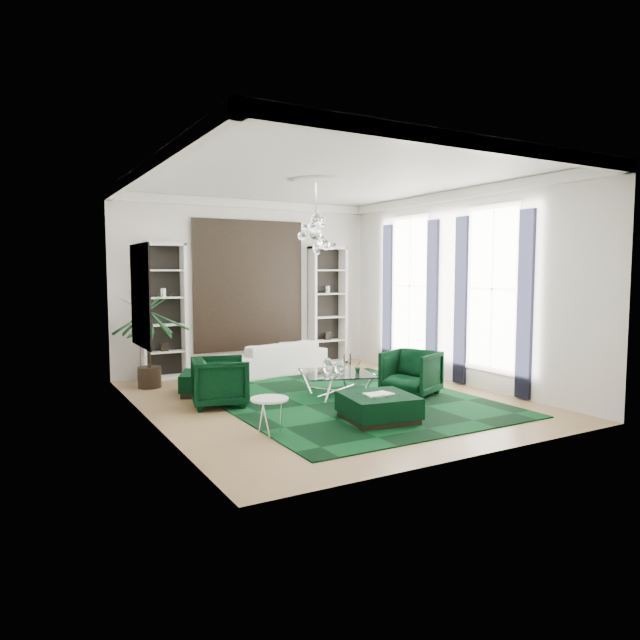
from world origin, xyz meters
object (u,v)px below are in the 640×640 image
armchair_right (411,373)px  side_table (270,417)px  sofa (274,358)px  coffee_table (336,384)px  ottoman_side (207,383)px  palm (148,325)px  armchair_left (220,382)px  ottoman_front (378,408)px

armchair_right → side_table: armchair_right is taller
sofa → coffee_table: sofa is taller
armchair_right → ottoman_side: bearing=-146.4°
side_table → palm: bearing=99.7°
armchair_right → ottoman_side: size_ratio=0.99×
ottoman_side → side_table: 2.94m
armchair_left → coffee_table: (2.09, -0.25, -0.20)m
armchair_left → side_table: 1.94m
ottoman_side → side_table: side_table is taller
sofa → side_table: bearing=49.5°
ottoman_front → side_table: (-1.71, 0.14, 0.05)m
sofa → coffee_table: bearing=76.9°
sofa → side_table: sofa is taller
sofa → side_table: size_ratio=4.60×
armchair_left → side_table: size_ratio=1.72×
armchair_right → ottoman_front: (-1.51, -1.13, -0.21)m
ottoman_front → side_table: 1.71m
coffee_table → ottoman_side: coffee_table is taller
sofa → ottoman_front: bearing=71.2°
ottoman_front → armchair_left: bearing=129.7°
armchair_left → ottoman_front: armchair_left is taller
armchair_right → coffee_table: 1.35m
palm → ottoman_front: bearing=-60.1°
ottoman_front → ottoman_side: bearing=117.7°
coffee_table → ottoman_front: bearing=-101.6°
armchair_left → ottoman_side: size_ratio=0.99×
palm → sofa: bearing=3.4°
armchair_right → palm: bearing=-152.4°
sofa → ottoman_front: size_ratio=2.39×
sofa → armchair_right: 3.42m
ottoman_side → palm: palm is taller
armchair_right → coffee_table: size_ratio=0.75×
armchair_right → ottoman_side: 3.69m
armchair_left → coffee_table: armchair_left is taller
armchair_left → armchair_right: bearing=-92.9°
palm → side_table: bearing=-80.3°
armchair_left → ottoman_side: bearing=7.3°
armchair_left → ottoman_side: (0.11, 1.00, -0.21)m
coffee_table → side_table: side_table is taller
coffee_table → palm: 3.76m
armchair_left → side_table: armchair_left is taller
sofa → ottoman_front: sofa is taller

